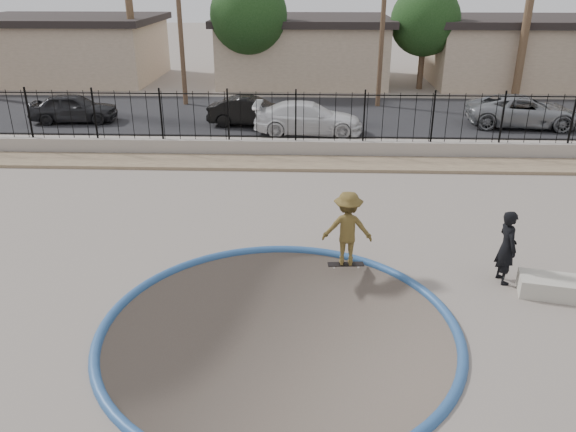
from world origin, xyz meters
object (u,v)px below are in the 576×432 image
(car_d, at_px, (523,111))
(car_c, at_px, (308,118))
(car_a, at_px, (74,108))
(car_b, at_px, (251,111))
(skateboard, at_px, (346,264))
(skater, at_px, (347,232))
(videographer, at_px, (507,247))
(concrete_ledge, at_px, (559,287))

(car_d, bearing_deg, car_c, 105.40)
(car_a, height_order, car_b, car_a)
(skateboard, relative_size, car_c, 0.19)
(skater, xyz_separation_m, videographer, (3.45, -0.53, -0.04))
(skateboard, height_order, car_d, car_d)
(videographer, bearing_deg, car_b, 18.96)
(skateboard, distance_m, car_b, 13.57)
(videographer, bearing_deg, car_c, 11.63)
(skateboard, bearing_deg, car_d, 52.98)
(skater, height_order, videographer, skater)
(skater, height_order, concrete_ledge, skater)
(concrete_ledge, height_order, car_a, car_a)
(skateboard, relative_size, concrete_ledge, 0.54)
(skater, distance_m, car_c, 11.84)
(car_b, bearing_deg, car_c, -113.15)
(car_d, bearing_deg, skateboard, 153.30)
(skater, bearing_deg, car_c, -83.37)
(car_b, relative_size, car_c, 0.83)
(car_c, bearing_deg, skater, -173.53)
(skater, height_order, skateboard, skater)
(concrete_ledge, xyz_separation_m, car_c, (-5.43, 12.91, 0.50))
(skater, xyz_separation_m, car_b, (-3.52, 13.09, -0.22))
(concrete_ledge, bearing_deg, car_b, 119.29)
(videographer, xyz_separation_m, car_b, (-6.97, 13.62, -0.18))
(concrete_ledge, distance_m, car_d, 15.09)
(car_a, relative_size, car_c, 0.84)
(skater, height_order, car_b, skater)
(skateboard, xyz_separation_m, car_d, (8.56, 13.40, 0.66))
(concrete_ledge, bearing_deg, skater, 165.98)
(skateboard, height_order, car_a, car_a)
(car_a, relative_size, car_b, 1.01)
(skateboard, bearing_deg, concrete_ledge, -18.45)
(car_c, bearing_deg, videographer, -158.53)
(videographer, relative_size, car_d, 0.34)
(skater, bearing_deg, car_b, -73.07)
(car_a, distance_m, car_b, 8.19)
(skateboard, height_order, car_b, car_b)
(videographer, xyz_separation_m, car_a, (-15.15, 13.93, -0.15))
(car_c, bearing_deg, concrete_ledge, -155.48)
(skater, xyz_separation_m, car_d, (8.56, 13.40, -0.17))
(concrete_ledge, bearing_deg, car_c, 112.80)
(videographer, height_order, car_b, videographer)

